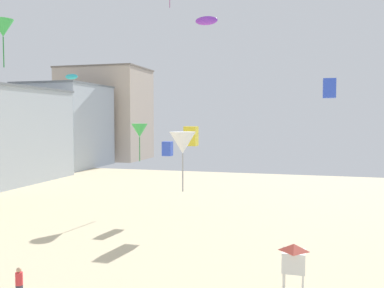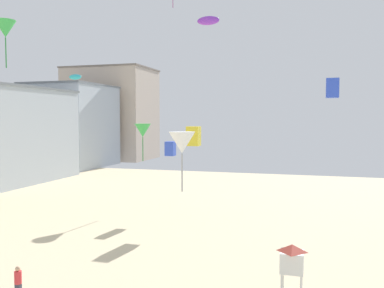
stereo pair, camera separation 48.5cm
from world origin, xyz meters
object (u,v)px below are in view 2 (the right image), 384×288
Objects in this scene: kite_flyer at (18,281)px; kite_white_delta at (182,143)px; kite_blue_box at (332,88)px; kite_purple_parafoil at (208,21)px; kite_yellow_box at (194,136)px; kite_blue_box_2 at (170,149)px; kite_green_delta at (143,131)px; lifeguard_stand at (292,259)px; kite_green_delta_2 at (5,29)px; kite_cyan_parafoil at (75,77)px.

kite_flyer is 10.77m from kite_white_delta.
kite_purple_parafoil is (-9.33, -5.23, 4.98)m from kite_blue_box.
kite_yellow_box is at bearing 120.74° from kite_purple_parafoil.
kite_flyer is at bearing -98.98° from kite_yellow_box.
kite_blue_box_2 is (0.24, 21.02, 4.88)m from kite_flyer.
kite_green_delta reaches higher than kite_white_delta.
kite_green_delta is at bearing 149.38° from lifeguard_stand.
kite_purple_parafoil is 14.44m from kite_green_delta_2.
lifeguard_stand is 19.01m from kite_blue_box.
kite_yellow_box is at bearing 51.65° from kite_green_delta_2.
kite_purple_parafoil is 12.86m from kite_blue_box_2.
kite_yellow_box is at bearing 130.55° from kite_flyer.
kite_blue_box reaches higher than kite_white_delta.
lifeguard_stand is 8.46m from kite_white_delta.
kite_white_delta is at bearing -84.70° from kite_purple_parafoil.
kite_green_delta_2 is at bearing -77.13° from kite_cyan_parafoil.
kite_green_delta is at bearing 120.05° from kite_white_delta.
kite_yellow_box is (-11.65, -1.33, -4.08)m from kite_blue_box.
kite_blue_box reaches higher than kite_green_delta.
kite_purple_parafoil reaches higher than kite_blue_box.
kite_yellow_box is at bearing -32.23° from kite_blue_box_2.
kite_flyer is at bearing -142.90° from lifeguard_stand.
kite_white_delta is (0.86, -9.28, -8.88)m from kite_purple_parafoil.
kite_cyan_parafoil is 8.52m from kite_green_delta.
kite_green_delta reaches higher than kite_blue_box_2.
kite_blue_box_2 is 17.67m from kite_green_delta_2.
kite_blue_box_2 is at bearing 3.50° from kite_cyan_parafoil.
kite_blue_box is 0.93× the size of kite_purple_parafoil.
kite_cyan_parafoil is at bearing 174.66° from kite_yellow_box.
kite_green_delta reaches higher than kite_yellow_box.
kite_yellow_box is at bearing -24.71° from kite_green_delta.
kite_cyan_parafoil reaches higher than kite_white_delta.
kite_green_delta is (-3.01, 22.04, 6.54)m from kite_flyer.
kite_green_delta is at bearing 13.99° from kite_cyan_parafoil.
kite_green_delta is (-17.70, 1.46, -3.70)m from kite_blue_box.
kite_flyer is at bearing -125.52° from kite_blue_box.
kite_cyan_parafoil is at bearing 161.14° from kite_purple_parafoil.
kite_green_delta reaches higher than lifeguard_stand.
kite_blue_box_2 is 0.43× the size of kite_green_delta_2.
kite_flyer is 1.01× the size of kite_blue_box.
kite_purple_parafoil reaches higher than kite_cyan_parafoil.
kite_blue_box_2 is 16.16m from kite_white_delta.
kite_green_delta_2 is (-3.46, -14.81, 7.11)m from kite_green_delta.
kite_flyer is 0.64× the size of lifeguard_stand.
kite_yellow_box is (2.80, -1.77, 1.29)m from kite_blue_box_2.
kite_cyan_parafoil is at bearing -166.01° from kite_green_delta.
kite_flyer is at bearing -65.09° from kite_cyan_parafoil.
kite_purple_parafoil reaches higher than kite_white_delta.
kite_white_delta is at bearing 93.86° from kite_flyer.
kite_green_delta is (6.48, 1.61, -5.29)m from kite_cyan_parafoil.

